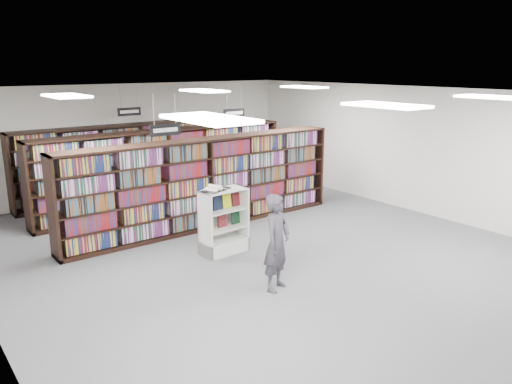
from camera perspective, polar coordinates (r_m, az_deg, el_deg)
floor at (r=10.37m, az=0.33°, el=-6.71°), size 12.00×12.00×0.00m
ceiling at (r=9.68m, az=0.36°, el=11.24°), size 10.00×12.00×0.10m
wall_back at (r=15.03m, az=-13.83°, el=5.84°), size 10.00×0.10×3.20m
wall_right at (r=13.49m, az=17.47°, el=4.65°), size 0.10×12.00×3.20m
bookshelf_row_near at (r=11.63m, az=-5.69°, el=1.00°), size 7.00×0.60×2.10m
bookshelf_row_mid at (r=13.34m, az=-10.22°, el=2.58°), size 7.00×0.60×2.10m
bookshelf_row_far at (r=14.85m, az=-13.24°, el=3.62°), size 7.00×0.60×2.10m
aisle_sign_left at (r=9.79m, az=-10.32°, el=7.11°), size 0.65×0.02×0.80m
aisle_sign_right at (r=13.03m, az=-2.51°, el=9.11°), size 0.65×0.02×0.80m
aisle_sign_center at (r=13.81m, az=-14.28°, el=8.98°), size 0.65×0.02×0.80m
troffer_front_left at (r=5.52m, az=-5.38°, el=8.33°), size 0.60×1.20×0.04m
troffer_front_center at (r=7.54m, az=14.61°, el=9.57°), size 0.60×1.20×0.04m
troffer_front_right at (r=10.06m, az=25.46°, el=9.76°), size 0.60×1.20×0.04m
troffer_back_left at (r=10.10m, az=-20.86°, el=10.22°), size 0.60×1.20×0.04m
troffer_back_center at (r=11.33m, az=-5.95°, el=11.43°), size 0.60×1.20×0.04m
troffer_back_right at (r=13.15m, az=5.51°, el=11.85°), size 0.60×1.20×0.04m
endcap_display at (r=10.17m, az=-3.80°, el=-4.44°), size 0.97×0.52×1.33m
open_book at (r=9.84m, az=-4.62°, el=0.40°), size 0.67×0.53×0.13m
shopper at (r=8.40m, az=2.40°, el=-5.80°), size 0.72×0.62×1.67m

